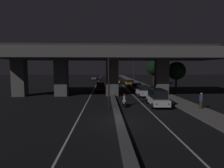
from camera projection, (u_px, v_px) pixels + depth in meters
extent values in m
plane|color=black|center=(119.00, 121.00, 13.96)|extent=(200.00, 200.00, 0.00)
cube|color=beige|center=(97.00, 83.00, 48.66)|extent=(0.12, 126.00, 0.00)
cube|color=beige|center=(121.00, 83.00, 48.93)|extent=(0.12, 126.00, 0.00)
cube|color=#4C4C51|center=(109.00, 83.00, 48.78)|extent=(0.59, 126.00, 0.32)
cube|color=#5B5956|center=(143.00, 86.00, 42.14)|extent=(2.75, 126.00, 0.15)
cube|color=#5B5956|center=(61.00, 78.00, 26.70)|extent=(1.90, 1.50, 5.63)
cube|color=#5B5956|center=(162.00, 77.00, 27.32)|extent=(1.90, 1.50, 5.63)
cube|color=#5B5956|center=(112.00, 78.00, 27.01)|extent=(1.90, 1.50, 5.63)
cube|color=#5B5956|center=(19.00, 78.00, 26.45)|extent=(1.90, 1.50, 5.63)
cube|color=#5B5956|center=(112.00, 54.00, 26.69)|extent=(33.67, 9.47, 1.48)
cube|color=#333335|center=(112.00, 46.00, 26.59)|extent=(33.67, 0.40, 0.90)
cylinder|color=black|center=(109.00, 84.00, 17.64)|extent=(0.14, 0.14, 5.27)
cube|color=black|center=(109.00, 65.00, 17.64)|extent=(0.30, 0.28, 0.95)
sphere|color=black|center=(109.00, 62.00, 17.76)|extent=(0.18, 0.18, 0.18)
sphere|color=yellow|center=(109.00, 65.00, 17.79)|extent=(0.18, 0.18, 0.18)
sphere|color=black|center=(109.00, 68.00, 17.81)|extent=(0.18, 0.18, 0.18)
cylinder|color=#2D2D30|center=(134.00, 70.00, 49.13)|extent=(0.18, 0.18, 7.26)
cylinder|color=#2D2D30|center=(130.00, 58.00, 48.77)|extent=(2.09, 0.10, 0.10)
ellipsoid|color=#F2B759|center=(127.00, 58.00, 48.74)|extent=(0.56, 0.32, 0.24)
cube|color=silver|center=(157.00, 101.00, 19.54)|extent=(1.88, 4.16, 0.65)
cube|color=black|center=(157.00, 93.00, 19.57)|extent=(1.63, 3.01, 0.93)
cylinder|color=black|center=(147.00, 101.00, 20.91)|extent=(0.23, 0.64, 0.63)
cylinder|color=black|center=(161.00, 101.00, 20.91)|extent=(0.23, 0.64, 0.63)
cylinder|color=black|center=(153.00, 106.00, 18.22)|extent=(0.23, 0.64, 0.63)
cylinder|color=black|center=(169.00, 106.00, 18.22)|extent=(0.23, 0.64, 0.63)
cube|color=red|center=(157.00, 104.00, 17.48)|extent=(0.18, 0.04, 0.11)
cube|color=red|center=(169.00, 104.00, 17.48)|extent=(0.18, 0.04, 0.11)
cube|color=silver|center=(143.00, 92.00, 27.01)|extent=(1.86, 4.80, 0.68)
cube|color=black|center=(143.00, 87.00, 26.95)|extent=(1.60, 2.89, 0.60)
cylinder|color=black|center=(135.00, 92.00, 28.54)|extent=(0.22, 0.61, 0.61)
cylinder|color=black|center=(145.00, 92.00, 28.65)|extent=(0.22, 0.61, 0.61)
cylinder|color=black|center=(140.00, 95.00, 25.42)|extent=(0.22, 0.61, 0.61)
cylinder|color=black|center=(151.00, 95.00, 25.54)|extent=(0.22, 0.61, 0.61)
cube|color=red|center=(143.00, 94.00, 24.59)|extent=(0.18, 0.04, 0.11)
cube|color=red|center=(151.00, 94.00, 24.67)|extent=(0.18, 0.04, 0.11)
cube|color=#591414|center=(136.00, 87.00, 32.90)|extent=(1.82, 4.25, 0.67)
cube|color=black|center=(136.00, 84.00, 32.74)|extent=(1.57, 1.72, 0.50)
cylinder|color=black|center=(131.00, 88.00, 34.30)|extent=(0.21, 0.64, 0.64)
cylinder|color=black|center=(139.00, 88.00, 34.34)|extent=(0.21, 0.64, 0.64)
cylinder|color=black|center=(133.00, 90.00, 31.52)|extent=(0.21, 0.64, 0.64)
cylinder|color=black|center=(142.00, 90.00, 31.56)|extent=(0.21, 0.64, 0.64)
cube|color=red|center=(135.00, 88.00, 30.77)|extent=(0.18, 0.03, 0.11)
cube|color=red|center=(142.00, 88.00, 30.80)|extent=(0.18, 0.03, 0.11)
cube|color=gold|center=(130.00, 83.00, 41.09)|extent=(1.85, 4.73, 0.66)
cube|color=black|center=(130.00, 81.00, 40.81)|extent=(1.59, 2.28, 0.48)
cylinder|color=black|center=(125.00, 84.00, 42.65)|extent=(0.21, 0.68, 0.67)
cylinder|color=black|center=(132.00, 84.00, 42.68)|extent=(0.21, 0.68, 0.67)
cylinder|color=black|center=(127.00, 86.00, 39.56)|extent=(0.21, 0.68, 0.67)
cylinder|color=black|center=(134.00, 86.00, 39.60)|extent=(0.21, 0.68, 0.67)
cube|color=red|center=(128.00, 84.00, 38.73)|extent=(0.18, 0.03, 0.11)
cube|color=red|center=(134.00, 84.00, 38.75)|extent=(0.18, 0.03, 0.11)
cube|color=gold|center=(116.00, 81.00, 47.98)|extent=(1.85, 4.21, 0.57)
cube|color=black|center=(116.00, 80.00, 47.72)|extent=(1.56, 2.05, 0.53)
cylinder|color=black|center=(113.00, 82.00, 49.29)|extent=(0.23, 0.69, 0.68)
cylinder|color=black|center=(118.00, 82.00, 49.43)|extent=(0.23, 0.69, 0.68)
cylinder|color=black|center=(114.00, 83.00, 46.58)|extent=(0.23, 0.69, 0.68)
cylinder|color=black|center=(120.00, 83.00, 46.72)|extent=(0.23, 0.69, 0.68)
cube|color=red|center=(115.00, 82.00, 45.86)|extent=(0.18, 0.04, 0.11)
cube|color=red|center=(119.00, 82.00, 45.96)|extent=(0.18, 0.04, 0.11)
cube|color=gray|center=(115.00, 80.00, 54.20)|extent=(2.06, 4.42, 0.66)
cube|color=black|center=(115.00, 78.00, 53.93)|extent=(1.74, 2.15, 0.53)
cylinder|color=black|center=(112.00, 80.00, 55.66)|extent=(0.23, 0.70, 0.70)
cylinder|color=black|center=(118.00, 80.00, 55.65)|extent=(0.23, 0.70, 0.70)
cylinder|color=black|center=(112.00, 81.00, 52.80)|extent=(0.23, 0.70, 0.70)
cylinder|color=black|center=(118.00, 81.00, 52.80)|extent=(0.23, 0.70, 0.70)
cube|color=red|center=(113.00, 80.00, 52.02)|extent=(0.18, 0.04, 0.11)
cube|color=red|center=(117.00, 80.00, 52.02)|extent=(0.18, 0.04, 0.11)
cube|color=#591414|center=(101.00, 88.00, 32.86)|extent=(1.81, 4.65, 0.57)
cube|color=black|center=(101.00, 84.00, 32.80)|extent=(1.55, 2.81, 0.77)
cylinder|color=black|center=(105.00, 90.00, 31.38)|extent=(0.22, 0.69, 0.69)
cylinder|color=black|center=(96.00, 90.00, 31.37)|extent=(0.22, 0.69, 0.69)
cylinder|color=black|center=(105.00, 88.00, 34.41)|extent=(0.22, 0.69, 0.69)
cylinder|color=black|center=(97.00, 88.00, 34.39)|extent=(0.22, 0.69, 0.69)
cube|color=white|center=(104.00, 87.00, 35.17)|extent=(0.18, 0.04, 0.11)
cube|color=white|center=(99.00, 87.00, 35.17)|extent=(0.18, 0.04, 0.11)
cube|color=#141938|center=(102.00, 83.00, 41.36)|extent=(1.81, 4.37, 0.73)
cube|color=black|center=(102.00, 80.00, 41.30)|extent=(1.55, 2.64, 0.77)
cylinder|color=black|center=(106.00, 85.00, 39.98)|extent=(0.22, 0.66, 0.65)
cylinder|color=black|center=(98.00, 85.00, 39.97)|extent=(0.22, 0.66, 0.65)
cylinder|color=black|center=(106.00, 84.00, 42.82)|extent=(0.22, 0.66, 0.65)
cylinder|color=black|center=(99.00, 84.00, 42.81)|extent=(0.22, 0.66, 0.65)
cube|color=white|center=(105.00, 83.00, 43.54)|extent=(0.18, 0.04, 0.11)
cube|color=white|center=(100.00, 83.00, 43.53)|extent=(0.18, 0.04, 0.11)
cube|color=#591414|center=(103.00, 80.00, 53.72)|extent=(1.67, 4.18, 0.74)
cube|color=black|center=(103.00, 78.00, 53.88)|extent=(1.47, 2.01, 0.46)
cylinder|color=black|center=(106.00, 81.00, 52.41)|extent=(0.20, 0.67, 0.67)
cylinder|color=black|center=(101.00, 81.00, 52.35)|extent=(0.20, 0.67, 0.67)
cylinder|color=black|center=(106.00, 81.00, 55.16)|extent=(0.20, 0.67, 0.67)
cylinder|color=black|center=(101.00, 81.00, 55.10)|extent=(0.20, 0.67, 0.67)
cube|color=white|center=(105.00, 80.00, 55.84)|extent=(0.18, 0.03, 0.11)
cube|color=white|center=(102.00, 80.00, 55.80)|extent=(0.18, 0.03, 0.11)
cube|color=#515459|center=(94.00, 78.00, 63.69)|extent=(2.01, 4.41, 0.73)
cube|color=black|center=(94.00, 76.00, 63.63)|extent=(1.71, 2.67, 0.61)
cylinder|color=black|center=(97.00, 79.00, 62.30)|extent=(0.23, 0.60, 0.59)
cylinder|color=black|center=(92.00, 79.00, 62.31)|extent=(0.23, 0.60, 0.59)
cylinder|color=black|center=(97.00, 79.00, 65.14)|extent=(0.23, 0.60, 0.59)
cylinder|color=black|center=(92.00, 79.00, 65.15)|extent=(0.23, 0.60, 0.59)
cube|color=white|center=(97.00, 78.00, 65.86)|extent=(0.18, 0.04, 0.11)
cube|color=white|center=(93.00, 78.00, 65.87)|extent=(0.18, 0.04, 0.11)
cylinder|color=black|center=(123.00, 103.00, 20.07)|extent=(0.12, 0.62, 0.62)
cylinder|color=black|center=(125.00, 105.00, 18.92)|extent=(0.14, 0.62, 0.62)
cube|color=silver|center=(124.00, 102.00, 19.47)|extent=(0.30, 0.89, 0.32)
cylinder|color=beige|center=(124.00, 98.00, 19.44)|extent=(0.34, 0.34, 0.50)
sphere|color=#B21919|center=(124.00, 95.00, 19.40)|extent=(0.24, 0.24, 0.24)
cube|color=red|center=(125.00, 103.00, 18.85)|extent=(0.08, 0.04, 0.08)
cylinder|color=black|center=(118.00, 93.00, 28.03)|extent=(0.09, 0.58, 0.58)
cylinder|color=black|center=(119.00, 94.00, 26.86)|extent=(0.11, 0.58, 0.58)
cube|color=maroon|center=(118.00, 92.00, 27.43)|extent=(0.26, 0.89, 0.32)
cylinder|color=#26593F|center=(118.00, 89.00, 27.39)|extent=(0.33, 0.33, 0.53)
sphere|color=black|center=(118.00, 87.00, 27.35)|extent=(0.24, 0.24, 0.24)
cube|color=red|center=(119.00, 93.00, 26.80)|extent=(0.08, 0.03, 0.08)
cylinder|color=black|center=(115.00, 88.00, 34.75)|extent=(0.13, 0.63, 0.62)
cylinder|color=black|center=(115.00, 89.00, 33.43)|extent=(0.15, 0.63, 0.62)
cube|color=black|center=(115.00, 87.00, 34.07)|extent=(0.32, 1.03, 0.32)
cylinder|color=navy|center=(115.00, 85.00, 34.03)|extent=(0.34, 0.34, 0.55)
sphere|color=black|center=(115.00, 83.00, 33.99)|extent=(0.24, 0.24, 0.24)
cube|color=red|center=(115.00, 88.00, 33.36)|extent=(0.08, 0.04, 0.08)
cylinder|color=#2D261E|center=(201.00, 105.00, 17.75)|extent=(0.32, 0.32, 0.77)
cylinder|color=navy|center=(201.00, 98.00, 17.69)|extent=(0.37, 0.37, 0.64)
sphere|color=tan|center=(201.00, 94.00, 17.65)|extent=(0.21, 0.21, 0.21)
cylinder|color=#2D2116|center=(176.00, 85.00, 29.38)|extent=(0.30, 0.30, 2.70)
sphere|color=black|center=(176.00, 71.00, 29.16)|extent=(3.00, 3.00, 3.00)
cylinder|color=#38281C|center=(154.00, 79.00, 45.05)|extent=(0.32, 0.32, 2.98)
sphere|color=black|center=(154.00, 68.00, 44.79)|extent=(3.84, 3.84, 3.84)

